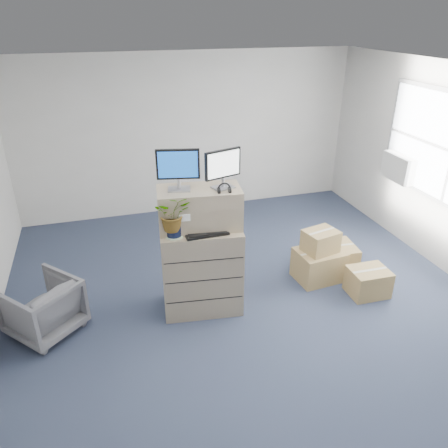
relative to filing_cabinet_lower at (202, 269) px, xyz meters
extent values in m
plane|color=#262E45|center=(0.54, -0.44, -0.55)|extent=(7.00, 7.00, 0.00)
cube|color=#B9B6B0|center=(0.54, 3.07, 0.85)|extent=(6.00, 0.02, 2.80)
cube|color=silver|center=(3.41, 0.96, 0.65)|extent=(0.24, 0.60, 0.40)
cube|color=tan|center=(0.00, 0.00, 0.00)|extent=(1.01, 0.69, 1.10)
cube|color=tan|center=(0.01, 0.05, 0.79)|extent=(1.00, 0.59, 0.47)
cube|color=#99999E|center=(-0.21, 0.09, 1.03)|extent=(0.28, 0.23, 0.02)
cylinder|color=#99999E|center=(-0.21, 0.09, 1.10)|extent=(0.04, 0.04, 0.11)
cube|color=black|center=(-0.21, 0.09, 1.33)|extent=(0.47, 0.13, 0.34)
cube|color=navy|center=(-0.22, 0.07, 1.33)|extent=(0.42, 0.10, 0.29)
cube|color=#99999E|center=(0.27, 0.00, 1.03)|extent=(0.28, 0.23, 0.02)
cylinder|color=#99999E|center=(0.27, 0.00, 1.10)|extent=(0.04, 0.04, 0.11)
cube|color=black|center=(0.27, 0.00, 1.31)|extent=(0.44, 0.16, 0.32)
cube|color=white|center=(0.28, -0.01, 1.31)|extent=(0.39, 0.12, 0.28)
torus|color=black|center=(0.25, -0.13, 1.07)|extent=(0.15, 0.03, 0.15)
cube|color=black|center=(0.03, -0.16, 0.57)|extent=(0.50, 0.22, 0.03)
ellipsoid|color=silver|center=(0.31, -0.13, 0.57)|extent=(0.10, 0.08, 0.03)
cylinder|color=gray|center=(0.07, 0.06, 0.70)|extent=(0.09, 0.09, 0.30)
cube|color=silver|center=(-0.08, 0.06, 0.56)|extent=(0.07, 0.06, 0.02)
cube|color=black|center=(-0.08, 0.06, 0.64)|extent=(0.07, 0.04, 0.12)
cube|color=black|center=(0.34, 0.06, 0.58)|extent=(0.27, 0.24, 0.07)
cube|color=#4186DF|center=(0.32, 0.09, 0.67)|extent=(0.29, 0.16, 0.11)
cylinder|color=#A5C39D|center=(-0.33, -0.11, 0.56)|extent=(0.20, 0.20, 0.02)
cylinder|color=black|center=(-0.33, -0.11, 0.63)|extent=(0.17, 0.17, 0.13)
imported|color=#245F1B|center=(-0.33, -0.11, 0.80)|extent=(0.43, 0.47, 0.33)
imported|color=slate|center=(-1.86, 0.06, -0.19)|extent=(0.97, 0.97, 0.73)
cube|color=#987B49|center=(1.71, 0.16, -0.33)|extent=(0.67, 0.54, 0.44)
cube|color=#987B49|center=(2.15, -0.36, -0.37)|extent=(0.51, 0.42, 0.36)
cube|color=#987B49|center=(2.04, 0.33, -0.37)|extent=(0.60, 0.56, 0.37)
cube|color=#987B49|center=(1.69, 0.17, 0.04)|extent=(0.50, 0.43, 0.30)
camera|label=1|loc=(-1.03, -4.41, 2.84)|focal=35.00mm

